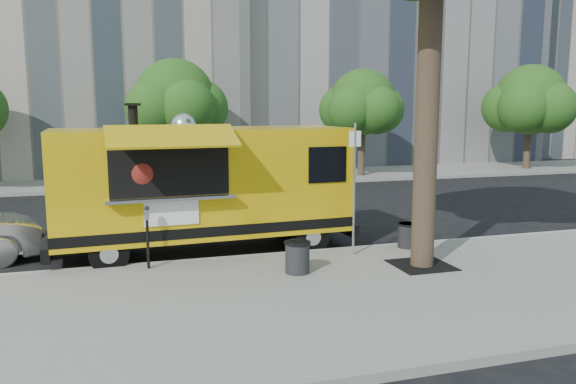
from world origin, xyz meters
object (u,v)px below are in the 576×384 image
object	(u,v)px
far_tree_b	(175,100)
food_truck	(203,184)
trash_bin_right	(297,256)
sign_post	(354,181)
far_tree_c	(362,103)
far_tree_d	(530,100)
parking_meter	(147,230)
trash_bin_left	(407,234)

from	to	relation	value
far_tree_b	food_truck	size ratio (longest dim) A/B	0.75
trash_bin_right	sign_post	bearing A→B (deg)	30.89
far_tree_c	food_truck	bearing A→B (deg)	-128.14
far_tree_b	far_tree_d	xyz separation A→B (m)	(19.00, -0.10, 0.06)
parking_meter	trash_bin_right	bearing A→B (deg)	-22.39
trash_bin_left	trash_bin_right	bearing A→B (deg)	-158.72
food_truck	trash_bin_right	world-z (taller)	food_truck
far_tree_d	far_tree_b	bearing A→B (deg)	179.70
far_tree_c	trash_bin_right	bearing A→B (deg)	-118.49
far_tree_d	food_truck	distance (m)	23.32
far_tree_c	trash_bin_right	world-z (taller)	far_tree_c
food_truck	trash_bin_right	distance (m)	3.31
far_tree_b	far_tree_d	distance (m)	19.00
far_tree_b	food_truck	xyz separation A→B (m)	(-0.61, -12.53, -2.16)
far_tree_c	trash_bin_left	xyz separation A→B (m)	(-4.93, -13.71, -3.25)
far_tree_b	trash_bin_left	bearing A→B (deg)	-73.80
sign_post	food_truck	size ratio (longest dim) A/B	0.41
parking_meter	far_tree_c	bearing A→B (deg)	51.34
far_tree_d	sign_post	bearing A→B (deg)	-139.30
far_tree_b	trash_bin_left	xyz separation A→B (m)	(4.07, -14.01, -3.37)
sign_post	parking_meter	xyz separation A→B (m)	(-4.55, 0.20, -0.87)
sign_post	food_truck	distance (m)	3.60
food_truck	trash_bin_right	xyz separation A→B (m)	(1.50, -2.71, -1.18)
sign_post	trash_bin_left	distance (m)	2.07
far_tree_c	sign_post	bearing A→B (deg)	-114.81
far_tree_b	far_tree_d	world-z (taller)	far_tree_d
far_tree_b	sign_post	xyz separation A→B (m)	(2.55, -14.25, -1.98)
far_tree_d	trash_bin_right	world-z (taller)	far_tree_d
sign_post	far_tree_b	bearing A→B (deg)	100.15
parking_meter	food_truck	size ratio (longest dim) A/B	0.18
food_truck	trash_bin_right	bearing A→B (deg)	-63.93
far_tree_b	trash_bin_right	xyz separation A→B (m)	(0.89, -15.24, -3.34)
sign_post	parking_meter	distance (m)	4.64
parking_meter	food_truck	distance (m)	2.17
far_tree_b	sign_post	bearing A→B (deg)	-79.85
far_tree_b	sign_post	world-z (taller)	far_tree_b
far_tree_d	trash_bin_left	world-z (taller)	far_tree_d
far_tree_c	trash_bin_right	size ratio (longest dim) A/B	8.02
trash_bin_left	trash_bin_right	xyz separation A→B (m)	(-3.18, -1.24, 0.03)
parking_meter	trash_bin_right	world-z (taller)	parking_meter
far_tree_c	sign_post	xyz separation A→B (m)	(-6.45, -13.95, -1.87)
far_tree_d	parking_meter	size ratio (longest dim) A/B	4.23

